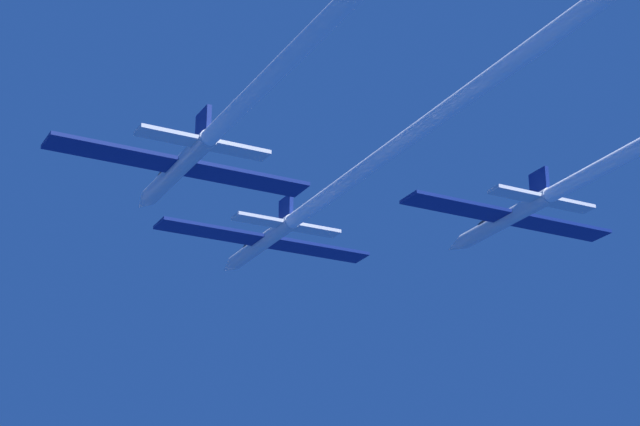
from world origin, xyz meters
TOP-DOWN VIEW (x-y plane):
  - jet_lead at (-0.68, -12.98)m, footprint 15.65×46.61m
  - jet_left_wing at (-11.24, -22.60)m, footprint 15.65×42.56m

SIDE VIEW (x-z plane):
  - jet_left_wing at x=-11.24m, z-range -1.63..0.97m
  - jet_lead at x=-0.68m, z-range -0.78..1.81m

